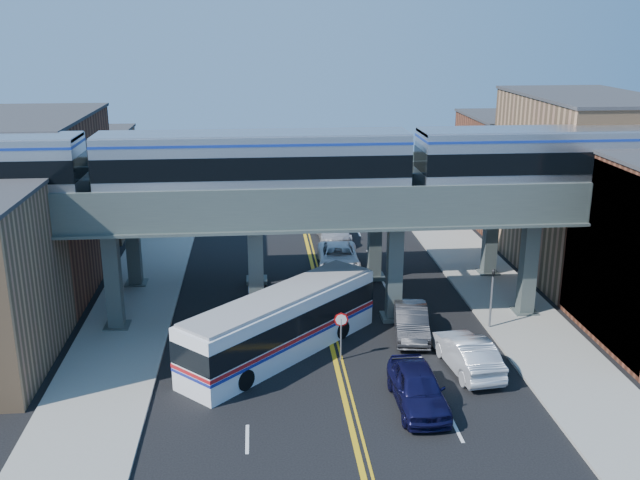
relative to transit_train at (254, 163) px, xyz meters
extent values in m
plane|color=black|center=(3.94, -8.00, -9.46)|extent=(120.00, 120.00, 0.00)
cube|color=gray|center=(-7.56, 2.00, -9.38)|extent=(5.00, 70.00, 0.16)
cube|color=gray|center=(15.44, 2.00, -9.38)|extent=(5.00, 70.00, 0.16)
cube|color=brown|center=(-14.56, 8.00, -3.96)|extent=(8.00, 14.00, 11.00)
cube|color=#9D7551|center=(-14.56, 21.00, -5.46)|extent=(8.00, 10.00, 8.00)
cube|color=#9D7551|center=(22.44, 8.00, -3.46)|extent=(8.00, 14.00, 12.00)
cube|color=brown|center=(22.44, 21.00, -4.96)|extent=(8.00, 10.00, 9.00)
cube|color=teal|center=(18.49, -4.00, -4.71)|extent=(0.10, 9.50, 9.50)
cube|color=#434D4B|center=(-8.06, 0.00, -6.46)|extent=(0.85, 0.85, 6.00)
cube|color=#434D4B|center=(-0.06, 0.00, -6.46)|extent=(0.85, 0.85, 6.00)
cube|color=#434D4B|center=(7.94, 0.00, -6.46)|extent=(0.85, 0.85, 6.00)
cube|color=#434D4B|center=(15.94, 0.00, -6.46)|extent=(0.85, 0.85, 6.00)
cube|color=#48524C|center=(3.94, 0.00, -2.76)|extent=(52.00, 3.60, 1.40)
cube|color=#434D4B|center=(-8.06, 7.00, -6.46)|extent=(0.85, 0.85, 6.00)
cube|color=#434D4B|center=(-0.06, 7.00, -6.46)|extent=(0.85, 0.85, 6.00)
cube|color=#434D4B|center=(7.94, 7.00, -6.46)|extent=(0.85, 0.85, 6.00)
cube|color=#434D4B|center=(15.94, 7.00, -6.46)|extent=(0.85, 0.85, 6.00)
cube|color=#48524C|center=(3.94, 7.00, -2.76)|extent=(52.00, 3.60, 1.40)
cube|color=black|center=(-12.24, 0.00, -1.92)|extent=(2.43, 2.43, 0.28)
cube|color=black|center=(-5.38, 0.00, -1.92)|extent=(2.43, 2.43, 0.28)
cube|color=black|center=(5.38, 0.00, -1.92)|extent=(2.43, 2.43, 0.28)
cube|color=#B5B7C0|center=(0.00, 0.00, -0.01)|extent=(16.82, 3.21, 3.54)
cube|color=black|center=(0.00, 0.00, 0.14)|extent=(16.84, 3.27, 1.22)
cube|color=black|center=(12.24, 0.00, -1.92)|extent=(2.43, 2.43, 0.28)
cube|color=#B5B7C0|center=(17.62, 0.00, -0.01)|extent=(16.82, 3.21, 3.54)
cube|color=black|center=(17.62, 0.00, 0.14)|extent=(16.84, 3.27, 1.22)
cylinder|color=slate|center=(4.24, -5.00, -8.31)|extent=(0.09, 0.09, 2.30)
cylinder|color=red|center=(4.24, -5.00, -7.21)|extent=(0.76, 0.04, 0.76)
cylinder|color=slate|center=(13.14, -2.00, -7.86)|extent=(0.12, 0.12, 3.20)
imported|color=black|center=(13.14, -2.00, -5.81)|extent=(0.15, 0.18, 0.90)
cube|color=white|center=(1.24, -4.00, -7.85)|extent=(10.73, 10.79, 3.23)
cube|color=black|center=(1.24, -4.00, -7.43)|extent=(10.80, 10.86, 1.09)
cube|color=#B21419|center=(1.24, -4.00, -8.16)|extent=(10.79, 10.85, 0.19)
cylinder|color=black|center=(-1.58, -6.84, -8.94)|extent=(2.73, 2.72, 1.04)
cylinder|color=black|center=(3.70, -1.51, -8.94)|extent=(2.73, 2.72, 1.04)
imported|color=black|center=(7.19, -9.93, -8.54)|extent=(2.23, 5.42, 1.84)
imported|color=#272729|center=(8.50, -2.40, -8.62)|extent=(2.46, 5.30, 1.68)
imported|color=white|center=(5.74, 9.17, -8.61)|extent=(3.14, 6.25, 1.70)
imported|color=#AAA9AE|center=(6.10, 16.05, -8.58)|extent=(2.56, 6.09, 1.76)
imported|color=silver|center=(10.44, -6.67, -8.57)|extent=(2.49, 5.61, 1.79)
camera|label=1|loc=(0.16, -38.39, 7.41)|focal=40.00mm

